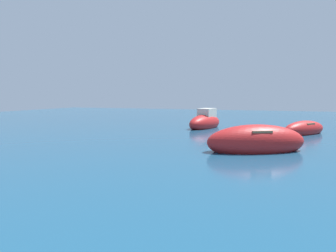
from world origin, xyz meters
TOP-DOWN VIEW (x-y plane):
  - moored_boat_0 at (-8.00, 8.19)m, footprint 3.98×3.05m
  - moored_boat_3 at (-11.83, 15.79)m, footprint 1.95×3.65m
  - moored_boat_6 at (-6.08, 14.47)m, footprint 2.67×3.20m

SIDE VIEW (x-z plane):
  - moored_boat_6 at x=-6.08m, z-range -0.20..0.72m
  - moored_boat_0 at x=-8.00m, z-range -0.29..1.01m
  - moored_boat_3 at x=-11.83m, z-range -0.36..1.11m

